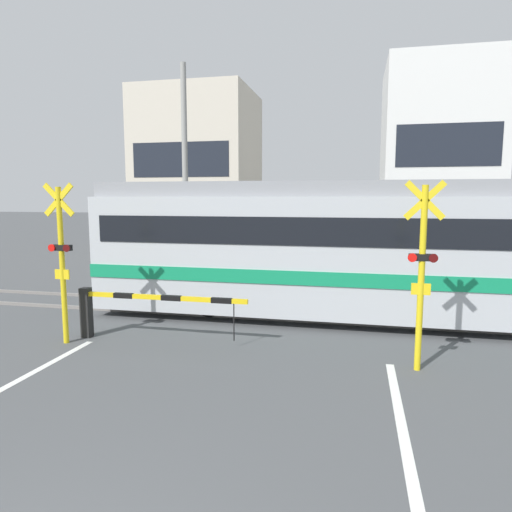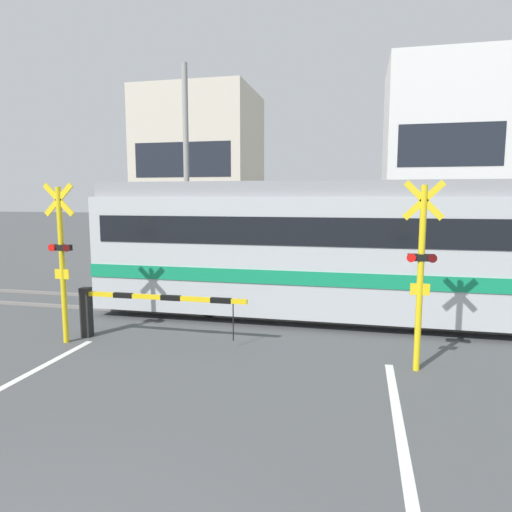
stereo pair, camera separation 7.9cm
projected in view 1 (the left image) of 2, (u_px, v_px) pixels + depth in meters
The scene contains 11 objects.
rail_track_near at pixel (256, 318), 11.35m from camera, with size 50.00×0.10×0.08m.
rail_track_far at pixel (267, 305), 12.74m from camera, with size 50.00×0.10×0.08m.
commuter_train at pixel (401, 247), 11.08m from camera, with size 15.11×2.87×3.40m.
crossing_barrier_near at pixel (126, 305), 9.64m from camera, with size 3.70×0.20×1.09m.
crossing_barrier_far at pixel (355, 270), 14.40m from camera, with size 3.70×0.20×1.09m.
crossing_signal_left at pixel (62, 256), 9.31m from camera, with size 0.68×0.15×3.31m.
crossing_signal_right at pixel (422, 267), 7.81m from camera, with size 0.68×0.15×3.31m.
pedestrian at pixel (252, 252), 17.37m from camera, with size 0.38×0.22×1.65m.
building_left_of_street at pixel (199, 171), 26.96m from camera, with size 6.36×5.97×9.08m.
building_right_of_street at pixel (437, 161), 24.07m from camera, with size 5.54×5.97×9.88m.
utility_pole_streetside at pixel (185, 171), 17.82m from camera, with size 0.22×0.22×8.11m.
Camera 1 is at (2.38, -1.78, 3.03)m, focal length 32.00 mm.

